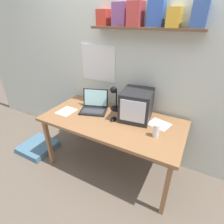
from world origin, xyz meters
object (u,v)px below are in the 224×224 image
object	(u,v)px
printed_handout	(159,124)
floor_cushion	(38,147)
crt_monitor	(136,105)
corner_desk	(112,124)
open_notebook	(66,111)
juice_glass	(156,131)
computer_mouse	(113,119)
desk_lamp	(115,97)
laptop	(94,105)

from	to	relation	value
printed_handout	floor_cushion	world-z (taller)	printed_handout
crt_monitor	floor_cushion	xyz separation A→B (m)	(-1.36, -0.40, -0.85)
printed_handout	floor_cushion	size ratio (longest dim) A/B	0.57
corner_desk	open_notebook	distance (m)	0.61
juice_glass	open_notebook	xyz separation A→B (m)	(-1.13, -0.01, -0.06)
corner_desk	floor_cushion	distance (m)	1.32
computer_mouse	open_notebook	xyz separation A→B (m)	(-0.62, -0.09, -0.01)
corner_desk	printed_handout	size ratio (longest dim) A/B	6.18
printed_handout	open_notebook	world-z (taller)	same
crt_monitor	juice_glass	size ratio (longest dim) A/B	2.92
floor_cushion	crt_monitor	bearing A→B (deg)	16.47
corner_desk	crt_monitor	xyz separation A→B (m)	(0.22, 0.17, 0.23)
juice_glass	computer_mouse	bearing A→B (deg)	171.67
corner_desk	printed_handout	distance (m)	0.53
desk_lamp	open_notebook	world-z (taller)	desk_lamp
corner_desk	laptop	world-z (taller)	laptop
laptop	juice_glass	world-z (taller)	laptop
laptop	open_notebook	distance (m)	0.36
printed_handout	open_notebook	size ratio (longest dim) A/B	1.16
laptop	computer_mouse	xyz separation A→B (m)	(0.33, -0.12, -0.05)
printed_handout	open_notebook	bearing A→B (deg)	-167.14
desk_lamp	juice_glass	distance (m)	0.70
computer_mouse	floor_cushion	bearing A→B (deg)	-168.62
crt_monitor	computer_mouse	size ratio (longest dim) A/B	3.80
laptop	floor_cushion	bearing A→B (deg)	-175.65
crt_monitor	juice_glass	distance (m)	0.41
laptop	open_notebook	size ratio (longest dim) A/B	1.74
corner_desk	desk_lamp	xyz separation A→B (m)	(-0.09, 0.23, 0.23)
printed_handout	juice_glass	bearing A→B (deg)	-84.20
corner_desk	open_notebook	size ratio (longest dim) A/B	7.17
corner_desk	crt_monitor	distance (m)	0.36
juice_glass	open_notebook	world-z (taller)	juice_glass
corner_desk	computer_mouse	bearing A→B (deg)	-15.02
computer_mouse	open_notebook	bearing A→B (deg)	-171.74
computer_mouse	floor_cushion	distance (m)	1.37
desk_lamp	floor_cushion	size ratio (longest dim) A/B	0.69
desk_lamp	computer_mouse	xyz separation A→B (m)	(0.11, -0.24, -0.16)
printed_handout	open_notebook	xyz separation A→B (m)	(-1.10, -0.25, 0.00)
corner_desk	juice_glass	bearing A→B (deg)	-8.56
floor_cushion	open_notebook	bearing A→B (deg)	14.85
laptop	printed_handout	world-z (taller)	laptop
juice_glass	printed_handout	size ratio (longest dim) A/B	0.53
printed_handout	laptop	bearing A→B (deg)	-176.98
desk_lamp	open_notebook	size ratio (longest dim) A/B	1.40
corner_desk	computer_mouse	xyz separation A→B (m)	(0.02, -0.00, 0.07)
laptop	computer_mouse	world-z (taller)	laptop
laptop	printed_handout	distance (m)	0.83
laptop	desk_lamp	bearing A→B (deg)	8.96
open_notebook	juice_glass	bearing A→B (deg)	0.73
crt_monitor	desk_lamp	world-z (taller)	crt_monitor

